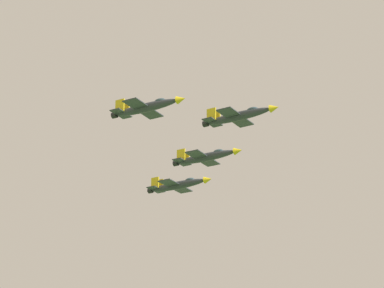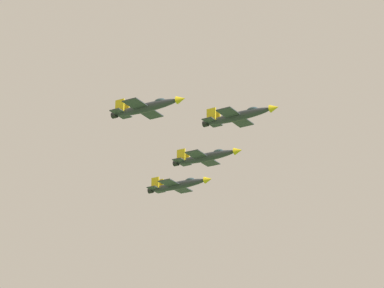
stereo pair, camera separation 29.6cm
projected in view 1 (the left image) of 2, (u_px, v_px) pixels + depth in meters
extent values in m
ellipsoid|color=#2D3338|center=(238.00, 116.00, 181.72)|extent=(2.62, 15.57, 1.99)
cone|color=gold|center=(275.00, 108.00, 177.59)|extent=(1.77, 2.06, 1.69)
ellipsoid|color=#334751|center=(252.00, 110.00, 180.36)|extent=(1.60, 2.72, 1.16)
cube|color=#2D3338|center=(235.00, 117.00, 182.05)|extent=(11.21, 3.99, 0.20)
cube|color=gold|center=(246.00, 125.00, 186.05)|extent=(0.90, 3.22, 0.24)
cube|color=gold|center=(224.00, 109.00, 178.09)|extent=(0.90, 3.22, 0.24)
cube|color=#2D3338|center=(212.00, 122.00, 184.83)|extent=(5.41, 2.65, 0.20)
cube|color=gold|center=(216.00, 118.00, 186.01)|extent=(0.35, 2.22, 2.88)
cube|color=gold|center=(211.00, 114.00, 184.42)|extent=(0.35, 2.22, 2.88)
cylinder|color=black|center=(206.00, 124.00, 185.64)|extent=(1.44, 1.16, 1.40)
ellipsoid|color=#2D3338|center=(206.00, 157.00, 198.49)|extent=(2.37, 15.59, 2.00)
cone|color=gold|center=(238.00, 151.00, 194.46)|extent=(1.75, 2.04, 1.70)
ellipsoid|color=#334751|center=(218.00, 152.00, 197.17)|extent=(1.56, 2.70, 1.17)
cube|color=#2D3338|center=(203.00, 158.00, 198.81)|extent=(11.19, 3.82, 0.20)
cube|color=gold|center=(213.00, 164.00, 202.85)|extent=(0.85, 3.22, 0.24)
cube|color=gold|center=(192.00, 152.00, 194.80)|extent=(0.85, 3.22, 0.24)
cube|color=#2D3338|center=(182.00, 162.00, 201.53)|extent=(5.39, 2.57, 0.20)
cube|color=gold|center=(185.00, 157.00, 202.72)|extent=(0.32, 2.23, 2.89)
cube|color=gold|center=(181.00, 155.00, 201.11)|extent=(0.32, 2.23, 2.89)
cylinder|color=black|center=(176.00, 163.00, 202.31)|extent=(1.43, 1.14, 1.40)
ellipsoid|color=#2D3338|center=(146.00, 108.00, 178.43)|extent=(2.26, 15.49, 1.99)
cone|color=gold|center=(181.00, 99.00, 174.46)|extent=(1.72, 2.02, 1.69)
ellipsoid|color=#334751|center=(160.00, 101.00, 177.14)|extent=(1.54, 2.68, 1.16)
cube|color=#2D3338|center=(143.00, 109.00, 178.74)|extent=(11.10, 3.73, 0.20)
cube|color=gold|center=(156.00, 117.00, 182.78)|extent=(0.83, 3.19, 0.24)
cube|color=gold|center=(130.00, 100.00, 174.75)|extent=(0.83, 3.19, 0.24)
cube|color=#2D3338|center=(121.00, 114.00, 181.42)|extent=(5.34, 2.52, 0.20)
cube|color=gold|center=(125.00, 109.00, 182.60)|extent=(0.30, 2.21, 2.87)
cube|color=gold|center=(120.00, 106.00, 181.00)|extent=(0.30, 2.21, 2.87)
cylinder|color=black|center=(115.00, 115.00, 182.19)|extent=(1.41, 1.13, 1.39)
ellipsoid|color=#2D3338|center=(178.00, 185.00, 215.91)|extent=(2.64, 16.11, 2.06)
cone|color=gold|center=(208.00, 180.00, 211.66)|extent=(1.83, 2.12, 1.75)
ellipsoid|color=#334751|center=(190.00, 180.00, 214.52)|extent=(1.65, 2.80, 1.20)
cube|color=#2D3338|center=(175.00, 186.00, 216.25)|extent=(11.58, 4.08, 0.21)
cube|color=gold|center=(186.00, 191.00, 220.39)|extent=(0.92, 3.33, 0.25)
cube|color=gold|center=(165.00, 180.00, 212.14)|extent=(0.92, 3.33, 0.25)
cube|color=#2D3338|center=(156.00, 190.00, 219.11)|extent=(5.59, 2.72, 0.21)
cube|color=gold|center=(159.00, 185.00, 220.33)|extent=(0.36, 2.30, 2.98)
cube|color=gold|center=(155.00, 183.00, 218.68)|extent=(0.36, 2.30, 2.98)
cylinder|color=black|center=(151.00, 191.00, 219.94)|extent=(1.48, 1.20, 1.44)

